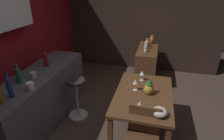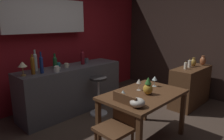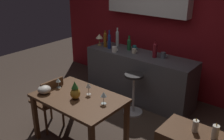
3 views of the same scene
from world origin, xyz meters
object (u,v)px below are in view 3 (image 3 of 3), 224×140
at_px(dining_table, 79,103).
at_px(fruit_bowl, 44,90).
at_px(wine_bottle_ruby, 155,49).
at_px(chair_near_window, 49,101).
at_px(pineapple_centerpiece, 75,91).
at_px(wine_glass_left, 104,95).
at_px(wine_bottle_amber, 105,39).
at_px(pillar_candle_short, 215,132).
at_px(pillar_candle_tall, 195,126).
at_px(wine_glass_right, 58,80).
at_px(cup_white, 114,49).
at_px(cup_cream, 134,51).
at_px(cup_teal, 134,48).
at_px(cup_slate, 163,55).
at_px(counter_lamp, 99,37).
at_px(wine_bottle_green, 129,44).
at_px(wine_glass_center, 88,86).
at_px(wine_bottle_cobalt, 109,41).
at_px(bar_stool, 133,93).
at_px(wine_bottle_clear, 117,38).

relative_size(dining_table, fruit_bowl, 6.66).
height_order(dining_table, wine_bottle_ruby, wine_bottle_ruby).
xyz_separation_m(chair_near_window, pineapple_centerpiece, (0.61, -0.01, 0.36)).
height_order(wine_glass_left, wine_bottle_amber, wine_bottle_amber).
relative_size(fruit_bowl, pillar_candle_short, 1.04).
distance_m(dining_table, pillar_candle_tall, 1.61).
distance_m(dining_table, wine_glass_right, 0.48).
distance_m(dining_table, cup_white, 1.57).
relative_size(wine_bottle_ruby, cup_white, 2.33).
bearing_deg(cup_cream, cup_teal, 121.12).
bearing_deg(cup_slate, wine_bottle_ruby, -156.10).
bearing_deg(counter_lamp, cup_teal, 13.00).
distance_m(wine_bottle_green, cup_white, 0.32).
bearing_deg(fruit_bowl, cup_teal, 85.61).
height_order(wine_glass_center, counter_lamp, counter_lamp).
height_order(wine_glass_right, cup_teal, cup_teal).
distance_m(wine_glass_left, pineapple_centerpiece, 0.41).
xyz_separation_m(wine_bottle_cobalt, pillar_candle_short, (2.52, -1.43, -0.17)).
xyz_separation_m(wine_bottle_green, wine_bottle_amber, (-0.48, -0.13, 0.03)).
distance_m(wine_glass_center, wine_bottle_ruby, 1.54).
height_order(bar_stool, cup_teal, cup_teal).
relative_size(dining_table, wine_glass_left, 7.35).
bearing_deg(pillar_candle_short, cup_white, 150.13).
bearing_deg(wine_glass_right, pineapple_centerpiece, -10.44).
xyz_separation_m(wine_glass_right, wine_bottle_clear, (-0.29, 1.78, 0.22)).
relative_size(cup_white, pillar_candle_short, 0.72).
relative_size(chair_near_window, wine_bottle_cobalt, 2.39).
xyz_separation_m(wine_bottle_clear, cup_white, (0.20, -0.35, -0.12)).
distance_m(wine_glass_right, wine_bottle_green, 1.71).
distance_m(wine_glass_left, wine_bottle_green, 1.83).
xyz_separation_m(wine_bottle_amber, pillar_candle_short, (2.65, -1.47, -0.16)).
xyz_separation_m(wine_bottle_green, counter_lamp, (-0.64, -0.12, 0.05)).
distance_m(wine_bottle_cobalt, pillar_candle_tall, 2.73).
bearing_deg(wine_bottle_cobalt, pillar_candle_tall, -31.81).
relative_size(cup_teal, cup_cream, 0.95).
bearing_deg(pillar_candle_tall, wine_bottle_cobalt, 148.19).
distance_m(wine_glass_center, cup_cream, 1.52).
bearing_deg(wine_bottle_ruby, counter_lamp, -177.11).
bearing_deg(wine_glass_right, wine_bottle_ruby, 68.87).
bearing_deg(cup_slate, fruit_bowl, -112.05).
xyz_separation_m(dining_table, fruit_bowl, (-0.45, -0.23, 0.15)).
height_order(fruit_bowl, pillar_candle_short, pillar_candle_short).
distance_m(wine_glass_left, wine_bottle_cobalt, 1.87).
relative_size(wine_glass_center, counter_lamp, 0.76).
relative_size(bar_stool, pineapple_centerpiece, 2.90).
bearing_deg(cup_cream, pillar_candle_tall, -40.12).
xyz_separation_m(cup_white, counter_lamp, (-0.51, 0.15, 0.12)).
bearing_deg(wine_bottle_amber, wine_bottle_ruby, 3.83).
relative_size(cup_white, pillar_candle_tall, 0.81).
xyz_separation_m(wine_glass_left, cup_cream, (-0.60, 1.55, 0.08)).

